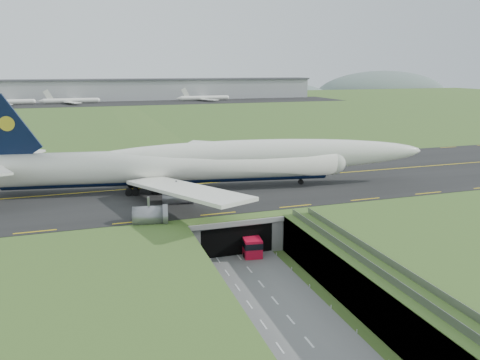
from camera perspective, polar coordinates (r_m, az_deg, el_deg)
name	(u,v)px	position (r m, az deg, el deg)	size (l,w,h in m)	color
ground	(254,276)	(69.71, 1.71, -11.68)	(900.00, 900.00, 0.00)	#395E25
airfield_deck	(254,257)	(68.48, 1.73, -9.41)	(800.00, 800.00, 6.00)	gray
trench_road	(273,299)	(63.41, 4.09, -14.32)	(12.00, 75.00, 0.20)	slate
taxiway	(201,184)	(97.64, -4.84, -0.49)	(800.00, 44.00, 0.18)	black
tunnel_portal	(222,220)	(83.26, -2.18, -4.92)	(17.00, 22.30, 6.00)	gray
guideway	(403,290)	(57.16, 19.30, -12.52)	(3.00, 53.00, 7.05)	#A8A8A3
jumbo_jet	(204,163)	(92.78, -4.40, 2.08)	(91.87, 59.06, 19.77)	white
shuttle_tram	(249,242)	(77.56, 1.16, -7.61)	(3.82, 7.89, 3.09)	red
cargo_terminal	(115,90)	(359.65, -14.97, 10.61)	(320.00, 67.00, 15.60)	#B2B2B2
distant_hills	(172,101)	(497.89, -8.28, 9.55)	(700.00, 91.00, 60.00)	slate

